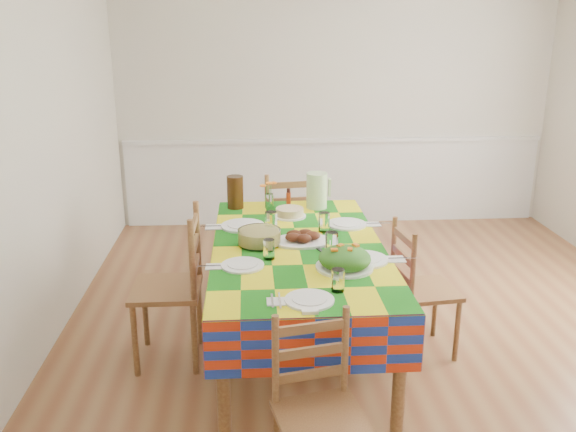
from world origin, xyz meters
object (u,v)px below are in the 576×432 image
object	(u,v)px
meat_platter	(302,238)
tea_pitcher	(235,192)
chair_left	(174,288)
dining_table	(298,257)
green_pitcher	(317,190)
chair_right	(419,290)
chair_near	(319,413)
chair_far	(286,227)

from	to	relation	value
meat_platter	tea_pitcher	bearing A→B (deg)	118.56
chair_left	dining_table	bearing A→B (deg)	90.34
green_pitcher	chair_right	size ratio (longest dim) A/B	0.30
tea_pitcher	chair_near	bearing A→B (deg)	-79.24
dining_table	tea_pitcher	world-z (taller)	tea_pitcher
dining_table	green_pitcher	xyz separation A→B (m)	(0.20, 0.79, 0.22)
meat_platter	chair_near	distance (m)	1.33
chair_right	chair_far	bearing A→B (deg)	24.98
chair_near	chair_left	bearing A→B (deg)	110.19
chair_right	chair_left	bearing A→B (deg)	82.64
dining_table	meat_platter	xyz separation A→B (m)	(0.03, 0.04, 0.11)
green_pitcher	chair_right	xyz separation A→B (m)	(0.58, -0.79, -0.46)
dining_table	chair_far	distance (m)	1.25
green_pitcher	chair_far	world-z (taller)	green_pitcher
chair_near	chair_right	size ratio (longest dim) A/B	0.98
tea_pitcher	chair_left	distance (m)	0.99
chair_left	chair_right	size ratio (longest dim) A/B	1.13
green_pitcher	tea_pitcher	bearing A→B (deg)	176.74
dining_table	chair_near	world-z (taller)	chair_near
meat_platter	chair_near	bearing A→B (deg)	-91.56
meat_platter	green_pitcher	xyz separation A→B (m)	(0.18, 0.75, 0.10)
chair_near	green_pitcher	bearing A→B (deg)	72.38
chair_right	tea_pitcher	bearing A→B (deg)	47.88
meat_platter	dining_table	bearing A→B (deg)	-124.29
chair_far	chair_right	distance (m)	1.47
green_pitcher	tea_pitcher	world-z (taller)	green_pitcher
chair_left	chair_right	xyz separation A→B (m)	(1.57, -0.00, -0.06)
tea_pitcher	chair_left	xyz separation A→B (m)	(-0.38, -0.82, -0.39)
dining_table	green_pitcher	distance (m)	0.84
dining_table	green_pitcher	world-z (taller)	green_pitcher
dining_table	green_pitcher	bearing A→B (deg)	75.63
chair_far	chair_left	xyz separation A→B (m)	(-0.79, -1.24, 0.03)
chair_left	meat_platter	bearing A→B (deg)	93.11
meat_platter	chair_far	size ratio (longest dim) A/B	0.39
chair_far	chair_left	bearing A→B (deg)	50.84
tea_pitcher	chair_right	bearing A→B (deg)	-34.93
meat_platter	chair_right	world-z (taller)	chair_right
dining_table	meat_platter	bearing A→B (deg)	55.71
chair_far	green_pitcher	bearing A→B (deg)	107.02
dining_table	chair_right	bearing A→B (deg)	-0.37
chair_left	chair_right	world-z (taller)	chair_left
chair_near	tea_pitcher	bearing A→B (deg)	89.05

